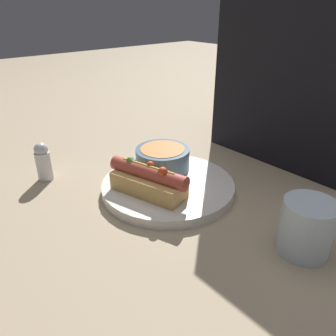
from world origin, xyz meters
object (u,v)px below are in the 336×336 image
object	(u,v)px
hot_dog	(149,180)
salt_shaker	(43,162)
spoon	(134,163)
seated_diner	(303,46)
drinking_glass	(307,227)
soup_bowl	(163,158)

from	to	relation	value
hot_dog	salt_shaker	size ratio (longest dim) A/B	1.93
spoon	seated_diner	distance (m)	0.45
spoon	seated_diner	size ratio (longest dim) A/B	0.22
drinking_glass	seated_diner	bearing A→B (deg)	125.33
drinking_glass	salt_shaker	size ratio (longest dim) A/B	1.02
spoon	drinking_glass	distance (m)	0.38
hot_dog	drinking_glass	world-z (taller)	same
drinking_glass	salt_shaker	xyz separation A→B (m)	(-0.48, -0.21, -0.00)
hot_dog	soup_bowl	world-z (taller)	hot_dog
spoon	soup_bowl	bearing A→B (deg)	-104.77
salt_shaker	seated_diner	xyz separation A→B (m)	(0.27, 0.50, 0.21)
spoon	drinking_glass	world-z (taller)	drinking_glass
hot_dog	soup_bowl	bearing A→B (deg)	109.33
soup_bowl	salt_shaker	bearing A→B (deg)	-128.50
seated_diner	hot_dog	bearing A→B (deg)	-97.48
spoon	drinking_glass	size ratio (longest dim) A/B	1.49
spoon	salt_shaker	world-z (taller)	salt_shaker
hot_dog	drinking_glass	size ratio (longest dim) A/B	1.89
salt_shaker	seated_diner	bearing A→B (deg)	62.06
seated_diner	salt_shaker	bearing A→B (deg)	-117.94
drinking_glass	seated_diner	size ratio (longest dim) A/B	0.15
hot_dog	seated_diner	size ratio (longest dim) A/B	0.28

